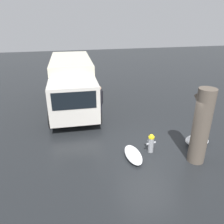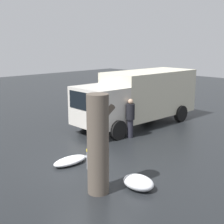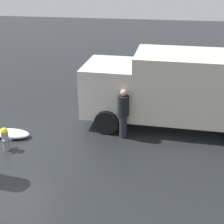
{
  "view_description": "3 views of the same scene",
  "coord_description": "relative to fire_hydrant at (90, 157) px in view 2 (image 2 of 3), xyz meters",
  "views": [
    {
      "loc": [
        -7.15,
        3.24,
        5.22
      ],
      "look_at": [
        2.71,
        1.04,
        0.74
      ],
      "focal_mm": 35.0,
      "sensor_mm": 36.0,
      "label": 1
    },
    {
      "loc": [
        -6.61,
        -7.86,
        4.35
      ],
      "look_at": [
        2.91,
        1.87,
        1.29
      ],
      "focal_mm": 50.0,
      "sensor_mm": 36.0,
      "label": 2
    },
    {
      "loc": [
        4.98,
        -8.28,
        5.55
      ],
      "look_at": [
        3.31,
        1.63,
        0.9
      ],
      "focal_mm": 50.0,
      "sensor_mm": 36.0,
      "label": 3
    }
  ],
  "objects": [
    {
      "name": "tree_trunk",
      "position": [
        -0.95,
        -1.5,
        1.07
      ],
      "size": [
        0.96,
        0.63,
        2.95
      ],
      "color": "brown",
      "rests_on": "ground_plane"
    },
    {
      "name": "delivery_truck",
      "position": [
        5.87,
        2.8,
        1.13
      ],
      "size": [
        7.34,
        2.8,
        2.82
      ],
      "rotation": [
        0.0,
        0.0,
        1.54
      ],
      "color": "beige",
      "rests_on": "ground_plane"
    },
    {
      "name": "fire_hydrant",
      "position": [
        0.0,
        0.0,
        0.0
      ],
      "size": [
        0.34,
        0.44,
        0.82
      ],
      "rotation": [
        0.0,
        0.0,
        0.16
      ],
      "color": "gray",
      "rests_on": "ground_plane"
    },
    {
      "name": "ground_plane",
      "position": [
        -0.0,
        -0.0,
        -0.42
      ],
      "size": [
        60.0,
        60.0,
        0.0
      ],
      "primitive_type": "plane",
      "color": "black"
    },
    {
      "name": "snow_pile_by_hydrant",
      "position": [
        0.06,
        -2.18,
        -0.22
      ],
      "size": [
        0.76,
        1.04,
        0.41
      ],
      "color": "white",
      "rests_on": "ground_plane"
    },
    {
      "name": "snow_pile_curbside",
      "position": [
        -0.25,
        0.83,
        -0.29
      ],
      "size": [
        1.37,
        0.61,
        0.26
      ],
      "color": "white",
      "rests_on": "ground_plane"
    },
    {
      "name": "pedestrian",
      "position": [
        3.73,
        1.51,
        0.57
      ],
      "size": [
        0.4,
        0.4,
        1.83
      ],
      "rotation": [
        0.0,
        0.0,
        3.18
      ],
      "color": "#23232D",
      "rests_on": "ground_plane"
    }
  ]
}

